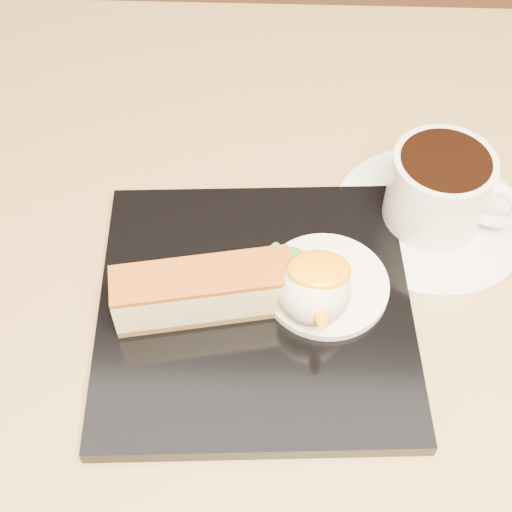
{
  "coord_description": "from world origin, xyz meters",
  "views": [
    {
      "loc": [
        0.05,
        -0.26,
        1.15
      ],
      "look_at": [
        0.03,
        0.04,
        0.76
      ],
      "focal_mm": 50.0,
      "sensor_mm": 36.0,
      "label": 1
    }
  ],
  "objects_px": {
    "ice_cream_scoop": "(314,290)",
    "table": "(215,424)",
    "dessert_plate": "(255,307)",
    "coffee_cup": "(441,188)",
    "cheesecake": "(203,291)",
    "saucer": "(429,220)"
  },
  "relations": [
    {
      "from": "dessert_plate",
      "to": "coffee_cup",
      "type": "relative_size",
      "value": 2.25
    },
    {
      "from": "table",
      "to": "coffee_cup",
      "type": "xyz_separation_m",
      "value": [
        0.17,
        0.1,
        0.2
      ]
    },
    {
      "from": "dessert_plate",
      "to": "ice_cream_scoop",
      "type": "xyz_separation_m",
      "value": [
        0.04,
        -0.01,
        0.03
      ]
    },
    {
      "from": "ice_cream_scoop",
      "to": "saucer",
      "type": "xyz_separation_m",
      "value": [
        0.09,
        0.09,
        -0.03
      ]
    },
    {
      "from": "ice_cream_scoop",
      "to": "table",
      "type": "bearing_deg",
      "value": -170.42
    },
    {
      "from": "table",
      "to": "dessert_plate",
      "type": "bearing_deg",
      "value": 26.96
    },
    {
      "from": "table",
      "to": "ice_cream_scoop",
      "type": "distance_m",
      "value": 0.21
    },
    {
      "from": "dessert_plate",
      "to": "ice_cream_scoop",
      "type": "bearing_deg",
      "value": -7.13
    },
    {
      "from": "cheesecake",
      "to": "coffee_cup",
      "type": "relative_size",
      "value": 1.29
    },
    {
      "from": "dessert_plate",
      "to": "cheesecake",
      "type": "relative_size",
      "value": 1.75
    },
    {
      "from": "saucer",
      "to": "coffee_cup",
      "type": "height_order",
      "value": "coffee_cup"
    },
    {
      "from": "table",
      "to": "ice_cream_scoop",
      "type": "bearing_deg",
      "value": 9.58
    },
    {
      "from": "coffee_cup",
      "to": "ice_cream_scoop",
      "type": "bearing_deg",
      "value": -114.82
    },
    {
      "from": "table",
      "to": "cheesecake",
      "type": "bearing_deg",
      "value": 91.88
    },
    {
      "from": "saucer",
      "to": "coffee_cup",
      "type": "relative_size",
      "value": 1.54
    },
    {
      "from": "coffee_cup",
      "to": "table",
      "type": "bearing_deg",
      "value": -127.22
    },
    {
      "from": "ice_cream_scoop",
      "to": "coffee_cup",
      "type": "xyz_separation_m",
      "value": [
        0.09,
        0.09,
        0.0
      ]
    },
    {
      "from": "dessert_plate",
      "to": "coffee_cup",
      "type": "height_order",
      "value": "coffee_cup"
    },
    {
      "from": "dessert_plate",
      "to": "saucer",
      "type": "height_order",
      "value": "dessert_plate"
    },
    {
      "from": "table",
      "to": "ice_cream_scoop",
      "type": "height_order",
      "value": "ice_cream_scoop"
    },
    {
      "from": "coffee_cup",
      "to": "cheesecake",
      "type": "bearing_deg",
      "value": -130.47
    },
    {
      "from": "saucer",
      "to": "coffee_cup",
      "type": "distance_m",
      "value": 0.04
    }
  ]
}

